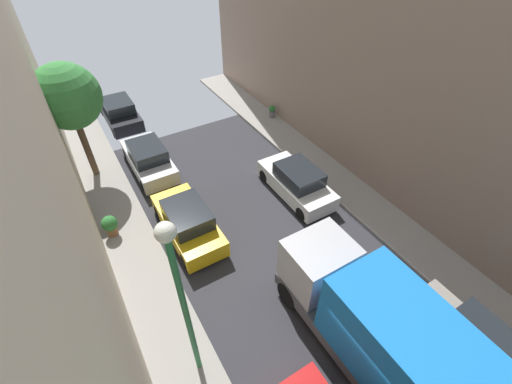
{
  "coord_description": "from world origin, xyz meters",
  "views": [
    {
      "loc": [
        -5.41,
        -1.99,
        11.2
      ],
      "look_at": [
        0.82,
        8.4,
        0.5
      ],
      "focal_mm": 24.42,
      "sensor_mm": 36.0,
      "label": 1
    }
  ],
  "objects_px": {
    "parked_car_left_3": "(188,222)",
    "potted_plant_1": "(272,111)",
    "potted_plant_2": "(110,225)",
    "delivery_truck": "(376,328)",
    "parked_car_left_5": "(120,113)",
    "parked_car_right_2": "(297,182)",
    "lamp_post": "(180,291)",
    "parked_car_right_1": "(473,347)",
    "street_tree_2": "(67,97)",
    "parked_car_left_4": "(149,159)"
  },
  "relations": [
    {
      "from": "parked_car_left_3",
      "to": "potted_plant_1",
      "type": "bearing_deg",
      "value": 37.59
    },
    {
      "from": "potted_plant_2",
      "to": "delivery_truck",
      "type": "bearing_deg",
      "value": -58.88
    },
    {
      "from": "parked_car_left_5",
      "to": "parked_car_right_2",
      "type": "relative_size",
      "value": 1.0
    },
    {
      "from": "parked_car_left_5",
      "to": "lamp_post",
      "type": "bearing_deg",
      "value": -96.74
    },
    {
      "from": "lamp_post",
      "to": "parked_car_left_3",
      "type": "bearing_deg",
      "value": 70.22
    },
    {
      "from": "parked_car_right_1",
      "to": "lamp_post",
      "type": "xyz_separation_m",
      "value": [
        -7.3,
        4.02,
        3.49
      ]
    },
    {
      "from": "parked_car_right_2",
      "to": "street_tree_2",
      "type": "bearing_deg",
      "value": 141.09
    },
    {
      "from": "parked_car_right_2",
      "to": "street_tree_2",
      "type": "height_order",
      "value": "street_tree_2"
    },
    {
      "from": "parked_car_left_3",
      "to": "parked_car_left_4",
      "type": "bearing_deg",
      "value": 90.0
    },
    {
      "from": "parked_car_right_2",
      "to": "potted_plant_1",
      "type": "xyz_separation_m",
      "value": [
        2.9,
        6.62,
        -0.16
      ]
    },
    {
      "from": "parked_car_left_5",
      "to": "street_tree_2",
      "type": "bearing_deg",
      "value": -118.66
    },
    {
      "from": "parked_car_left_4",
      "to": "delivery_truck",
      "type": "distance_m",
      "value": 13.14
    },
    {
      "from": "parked_car_right_1",
      "to": "street_tree_2",
      "type": "distance_m",
      "value": 17.76
    },
    {
      "from": "delivery_truck",
      "to": "potted_plant_2",
      "type": "bearing_deg",
      "value": 121.12
    },
    {
      "from": "potted_plant_1",
      "to": "lamp_post",
      "type": "distance_m",
      "value": 15.93
    },
    {
      "from": "delivery_truck",
      "to": "lamp_post",
      "type": "bearing_deg",
      "value": 152.99
    },
    {
      "from": "parked_car_left_4",
      "to": "lamp_post",
      "type": "relative_size",
      "value": 0.67
    },
    {
      "from": "parked_car_left_3",
      "to": "parked_car_right_1",
      "type": "relative_size",
      "value": 1.0
    },
    {
      "from": "parked_car_left_4",
      "to": "parked_car_left_5",
      "type": "distance_m",
      "value": 5.61
    },
    {
      "from": "delivery_truck",
      "to": "potted_plant_1",
      "type": "height_order",
      "value": "delivery_truck"
    },
    {
      "from": "parked_car_left_3",
      "to": "potted_plant_1",
      "type": "xyz_separation_m",
      "value": [
        8.3,
        6.39,
        -0.16
      ]
    },
    {
      "from": "parked_car_right_1",
      "to": "parked_car_left_3",
      "type": "bearing_deg",
      "value": 120.12
    },
    {
      "from": "parked_car_right_1",
      "to": "delivery_truck",
      "type": "bearing_deg",
      "value": 148.12
    },
    {
      "from": "potted_plant_1",
      "to": "potted_plant_2",
      "type": "xyz_separation_m",
      "value": [
        -11.12,
        -4.87,
        0.14
      ]
    },
    {
      "from": "parked_car_left_5",
      "to": "parked_car_left_3",
      "type": "bearing_deg",
      "value": -90.0
    },
    {
      "from": "street_tree_2",
      "to": "potted_plant_2",
      "type": "relative_size",
      "value": 5.89
    },
    {
      "from": "parked_car_left_5",
      "to": "delivery_truck",
      "type": "distance_m",
      "value": 18.65
    },
    {
      "from": "parked_car_left_5",
      "to": "lamp_post",
      "type": "height_order",
      "value": "lamp_post"
    },
    {
      "from": "street_tree_2",
      "to": "potted_plant_2",
      "type": "height_order",
      "value": "street_tree_2"
    },
    {
      "from": "parked_car_right_2",
      "to": "potted_plant_2",
      "type": "height_order",
      "value": "parked_car_right_2"
    },
    {
      "from": "street_tree_2",
      "to": "potted_plant_1",
      "type": "xyz_separation_m",
      "value": [
        10.83,
        0.22,
        -3.77
      ]
    },
    {
      "from": "parked_car_right_2",
      "to": "potted_plant_1",
      "type": "relative_size",
      "value": 5.43
    },
    {
      "from": "parked_car_left_4",
      "to": "street_tree_2",
      "type": "xyz_separation_m",
      "value": [
        -2.53,
        0.99,
        3.61
      ]
    },
    {
      "from": "potted_plant_1",
      "to": "potted_plant_2",
      "type": "bearing_deg",
      "value": -156.34
    },
    {
      "from": "parked_car_left_5",
      "to": "parked_car_right_2",
      "type": "height_order",
      "value": "same"
    },
    {
      "from": "potted_plant_2",
      "to": "street_tree_2",
      "type": "bearing_deg",
      "value": 86.38
    },
    {
      "from": "parked_car_left_5",
      "to": "potted_plant_2",
      "type": "relative_size",
      "value": 4.37
    },
    {
      "from": "delivery_truck",
      "to": "potted_plant_1",
      "type": "relative_size",
      "value": 8.53
    },
    {
      "from": "parked_car_left_4",
      "to": "parked_car_right_2",
      "type": "height_order",
      "value": "same"
    },
    {
      "from": "parked_car_right_1",
      "to": "parked_car_right_2",
      "type": "distance_m",
      "value": 9.08
    },
    {
      "from": "parked_car_left_5",
      "to": "parked_car_right_2",
      "type": "distance_m",
      "value": 12.27
    },
    {
      "from": "delivery_truck",
      "to": "potted_plant_2",
      "type": "relative_size",
      "value": 6.87
    },
    {
      "from": "parked_car_right_1",
      "to": "parked_car_right_2",
      "type": "bearing_deg",
      "value": 90.0
    },
    {
      "from": "parked_car_left_4",
      "to": "potted_plant_1",
      "type": "relative_size",
      "value": 5.43
    },
    {
      "from": "parked_car_left_4",
      "to": "delivery_truck",
      "type": "bearing_deg",
      "value": -78.1
    },
    {
      "from": "parked_car_right_2",
      "to": "parked_car_left_5",
      "type": "bearing_deg",
      "value": 116.11
    },
    {
      "from": "parked_car_left_4",
      "to": "delivery_truck",
      "type": "xyz_separation_m",
      "value": [
        2.7,
        -12.81,
        1.07
      ]
    },
    {
      "from": "street_tree_2",
      "to": "parked_car_right_2",
      "type": "bearing_deg",
      "value": -38.91
    },
    {
      "from": "potted_plant_1",
      "to": "potted_plant_2",
      "type": "height_order",
      "value": "potted_plant_2"
    },
    {
      "from": "parked_car_right_2",
      "to": "potted_plant_2",
      "type": "distance_m",
      "value": 8.4
    }
  ]
}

